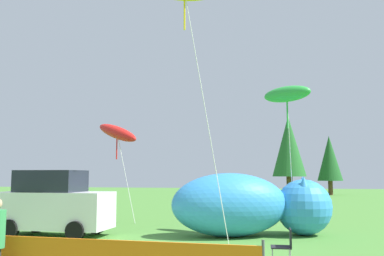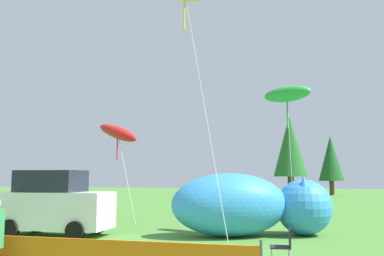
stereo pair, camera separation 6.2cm
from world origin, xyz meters
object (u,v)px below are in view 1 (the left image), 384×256
object	(u,v)px
folding_chair	(285,244)
kite_red_lizard	(117,133)
inflatable_cat	(249,207)
kite_green_fish	(287,95)
parked_car	(54,204)

from	to	relation	value
folding_chair	kite_red_lizard	bearing A→B (deg)	-50.43
inflatable_cat	kite_green_fish	world-z (taller)	kite_green_fish
parked_car	kite_red_lizard	size ratio (longest dim) A/B	0.80
inflatable_cat	folding_chair	bearing A→B (deg)	-94.98
folding_chair	kite_green_fish	size ratio (longest dim) A/B	0.16
parked_car	kite_green_fish	world-z (taller)	kite_green_fish
inflatable_cat	kite_green_fish	distance (m)	4.49
parked_car	kite_green_fish	distance (m)	9.44
parked_car	folding_chair	size ratio (longest dim) A/B	4.59
inflatable_cat	kite_red_lizard	bearing A→B (deg)	129.11
inflatable_cat	kite_green_fish	xyz separation A→B (m)	(1.43, 0.90, 4.16)
parked_car	folding_chair	xyz separation A→B (m)	(8.00, -3.32, -0.62)
parked_car	kite_red_lizard	xyz separation A→B (m)	(0.19, 5.34, 3.07)
inflatable_cat	kite_red_lizard	size ratio (longest dim) A/B	1.19
parked_car	kite_red_lizard	bearing A→B (deg)	88.16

